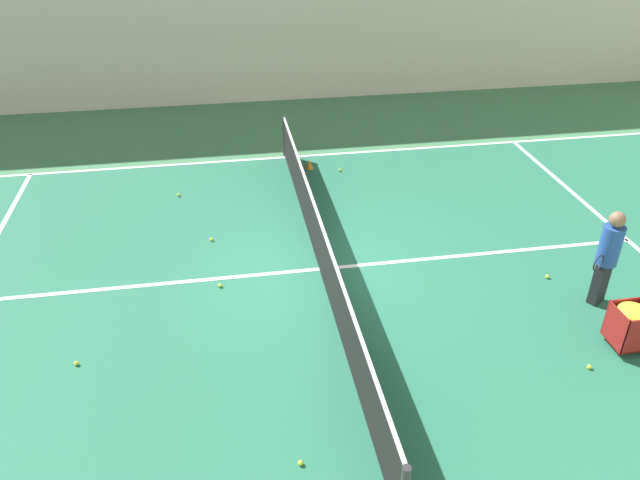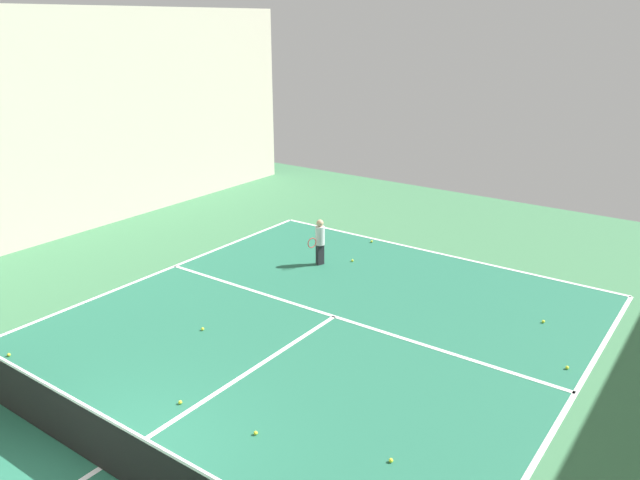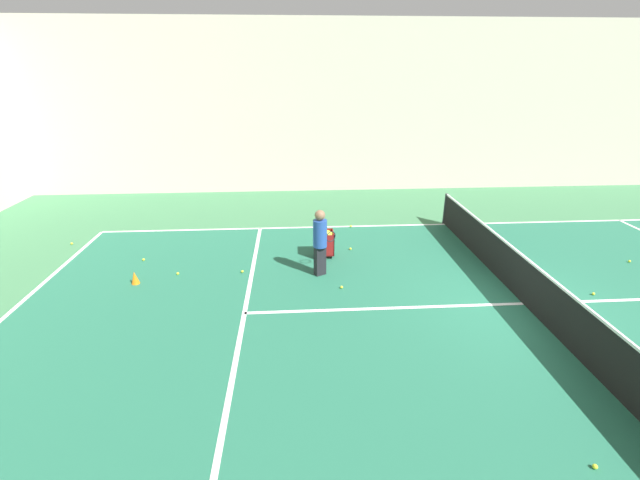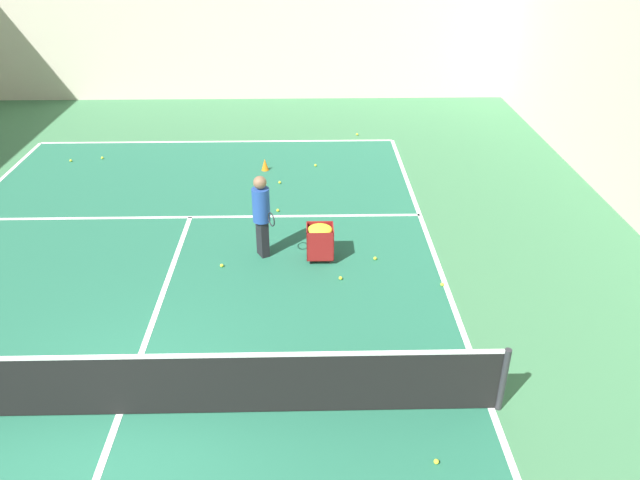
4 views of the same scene
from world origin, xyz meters
The scene contains 22 objects.
ground_plane centered at (0.00, 0.00, 0.00)m, with size 35.78×35.78×0.00m, color #3D754C.
court_playing_area centered at (0.00, 0.00, 0.00)m, with size 10.52×22.58×0.00m.
line_sideline_right centered at (5.26, 0.00, 0.01)m, with size 0.10×22.58×0.00m, color white.
line_service_far centered at (0.00, 6.21, 0.01)m, with size 10.52×0.10×0.00m, color white.
line_centre_service centered at (0.00, 0.00, 0.01)m, with size 0.10×12.42×0.00m, color white.
hall_enclosure_right centered at (9.93, 0.00, 3.37)m, with size 0.15×32.08×6.75m.
tennis_net centered at (0.00, 0.00, 0.54)m, with size 10.82×0.10×1.05m.
coach_at_net centered at (1.77, 4.45, 0.99)m, with size 0.52×0.65×1.73m.
ball_cart centered at (2.92, 4.26, 0.52)m, with size 0.53×0.52×0.74m.
training_cone_0 centered at (1.56, 9.01, 0.16)m, with size 0.20×0.20×0.32m, color orange.
tennis_ball_0 centered at (4.24, 11.76, 0.04)m, with size 0.07×0.07×0.07m, color yellow.
tennis_ball_1 centered at (3.29, 3.47, 0.04)m, with size 0.07×0.07×0.07m, color yellow.
tennis_ball_2 centered at (4.03, 4.20, 0.04)m, with size 0.07×0.07×0.07m, color yellow.
tennis_ball_3 centered at (0.98, 3.99, 0.04)m, with size 0.07×0.07×0.07m, color yellow.
tennis_ball_5 centered at (2.91, 9.24, 0.04)m, with size 0.07×0.07×0.07m, color yellow.
tennis_ball_8 centered at (5.19, 3.20, 0.04)m, with size 0.07×0.07×0.07m, color yellow.
tennis_ball_9 centered at (4.29, -0.97, 0.04)m, with size 0.07×0.07×0.07m, color yellow.
tennis_ball_10 centered at (-4.19, 1.20, 0.04)m, with size 0.07×0.07×0.07m, color yellow.
tennis_ball_12 centered at (1.98, 8.09, 0.04)m, with size 0.07×0.07×0.07m, color yellow.
tennis_ball_14 centered at (1.94, -4.00, 0.04)m, with size 0.07×0.07×0.07m, color yellow.
tennis_ball_15 centered at (0.27, -1.84, 0.04)m, with size 0.07×0.07×0.07m, color yellow.
tennis_ball_16 centered at (1.99, 6.46, 0.04)m, with size 0.07×0.07×0.07m, color yellow.
Camera 3 is at (-8.05, 5.10, 4.92)m, focal length 24.00 mm.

